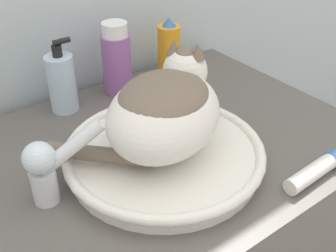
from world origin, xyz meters
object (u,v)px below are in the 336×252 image
(cat, at_px, (165,108))
(faucet, at_px, (47,166))
(cream_tube, at_px, (314,171))
(mouthwash_bottle, at_px, (117,60))
(spray_bottle_trigger, at_px, (169,49))
(soap_pump_bottle, at_px, (62,83))

(cat, relative_size, faucet, 2.48)
(cat, height_order, cream_tube, cat)
(cat, relative_size, mouthwash_bottle, 1.98)
(mouthwash_bottle, xyz_separation_m, spray_bottle_trigger, (0.15, 0.00, -0.01))
(faucet, xyz_separation_m, soap_pump_bottle, (0.15, 0.26, -0.00))
(spray_bottle_trigger, xyz_separation_m, cream_tube, (-0.04, -0.50, -0.06))
(cat, distance_m, faucet, 0.22)
(cat, distance_m, cream_tube, 0.29)
(cat, xyz_separation_m, faucet, (-0.21, 0.03, -0.05))
(mouthwash_bottle, distance_m, cream_tube, 0.51)
(spray_bottle_trigger, relative_size, cream_tube, 1.12)
(faucet, height_order, spray_bottle_trigger, spray_bottle_trigger)
(spray_bottle_trigger, bearing_deg, cream_tube, -95.15)
(faucet, distance_m, soap_pump_bottle, 0.30)
(cat, height_order, soap_pump_bottle, cat)
(cat, relative_size, spray_bottle_trigger, 2.23)
(soap_pump_bottle, bearing_deg, faucet, -119.45)
(mouthwash_bottle, xyz_separation_m, soap_pump_bottle, (-0.14, 0.00, -0.02))
(faucet, height_order, cream_tube, faucet)
(faucet, distance_m, spray_bottle_trigger, 0.52)
(soap_pump_bottle, xyz_separation_m, spray_bottle_trigger, (0.30, 0.00, 0.00))
(mouthwash_bottle, relative_size, cream_tube, 1.26)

